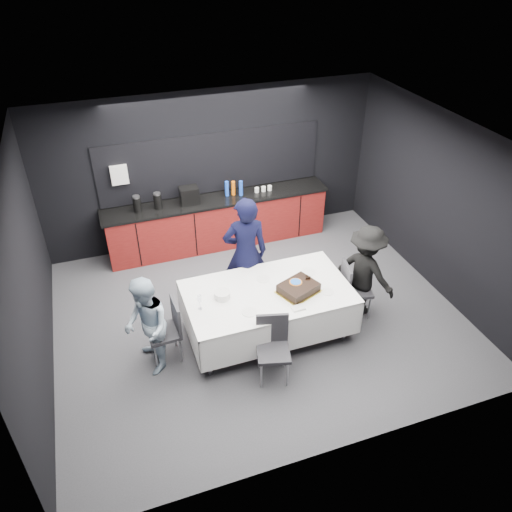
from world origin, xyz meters
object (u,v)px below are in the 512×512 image
Objects in this scene: cake_assembly at (298,288)px; champagne_flute at (200,300)px; person_right at (365,271)px; party_table at (268,299)px; person_left at (147,326)px; chair_near at (273,343)px; plate_stack at (222,295)px; chair_left at (169,327)px; chair_right at (352,286)px; person_center at (245,253)px.

champagne_flute is (-1.38, 0.09, 0.09)m from cake_assembly.
person_right is at bearing 8.10° from cake_assembly.
cake_assembly is at bearing -21.45° from party_table.
chair_near is at bearing 61.42° from person_left.
champagne_flute reaches higher than chair_near.
plate_stack is (-0.64, 0.07, 0.19)m from party_table.
party_table is 2.51× the size of chair_left.
chair_left is 0.64× the size of person_left.
party_table is 2.51× the size of chair_right.
champagne_flute is at bearing -178.82° from chair_right.
chair_right is at bearing -2.36° from plate_stack.
person_left reaches higher than plate_stack.
chair_right is (1.98, -0.08, -0.30)m from plate_stack.
chair_left is 1.00× the size of chair_right.
plate_stack is 0.97m from chair_near.
plate_stack is (-1.04, 0.22, -0.02)m from cake_assembly.
party_table is 10.36× the size of champagne_flute.
chair_right is 0.64× the size of person_left.
person_center is at bearing 84.80° from chair_near.
champagne_flute reaches higher than plate_stack.
person_right is (2.19, -0.06, -0.09)m from plate_stack.
party_table is 1.71m from person_left.
person_right is at bearing 1.61° from champagne_flute.
chair_left is (-0.77, -0.06, -0.30)m from plate_stack.
cake_assembly is 0.71× the size of chair_right.
cake_assembly is 1.06m from plate_stack.
chair_near is at bearing -62.04° from plate_stack.
person_center is at bearing 94.85° from party_table.
chair_near reaches higher than plate_stack.
person_center reaches higher than person_right.
chair_near is at bearing 84.40° from person_right.
person_left is 3.26m from person_right.
chair_right is 0.29m from person_right.
person_right reaches higher than plate_stack.
person_left reaches higher than chair_right.
chair_right is at bearing -0.42° from chair_left.
champagne_flute is 0.24× the size of chair_near.
person_center is (0.57, 0.72, 0.10)m from plate_stack.
chair_near is 1.65m from person_left.
plate_stack is 2.01m from chair_right.
champagne_flute is 0.24× the size of chair_right.
cake_assembly is at bearing -3.85° from champagne_flute.
cake_assembly is at bearing 69.08° from person_right.
party_table is 3.55× the size of cake_assembly.
cake_assembly is 1.84m from chair_left.
chair_near is (1.21, -0.76, 0.00)m from chair_left.
cake_assembly reaches higher than chair_near.
person_left is at bearing -160.29° from chair_left.
chair_right is 1.67m from person_center.
chair_near is (-1.55, -0.74, 0.00)m from chair_right.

